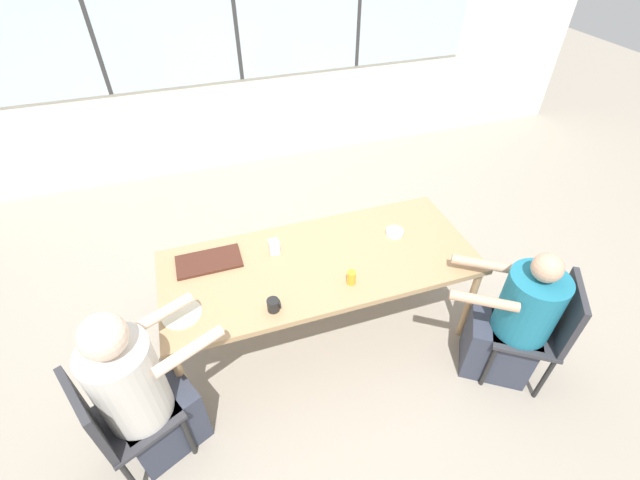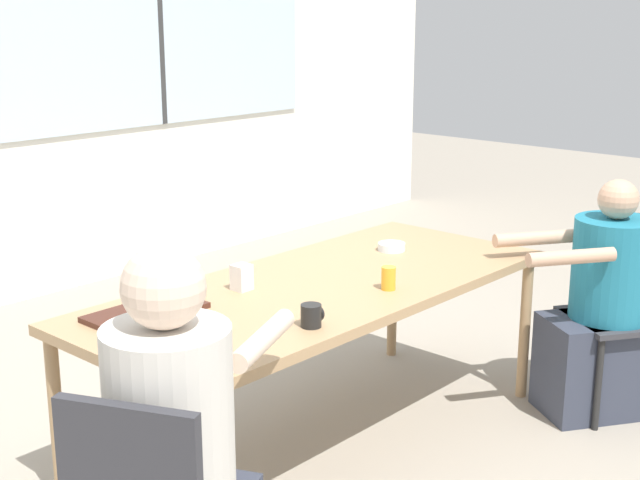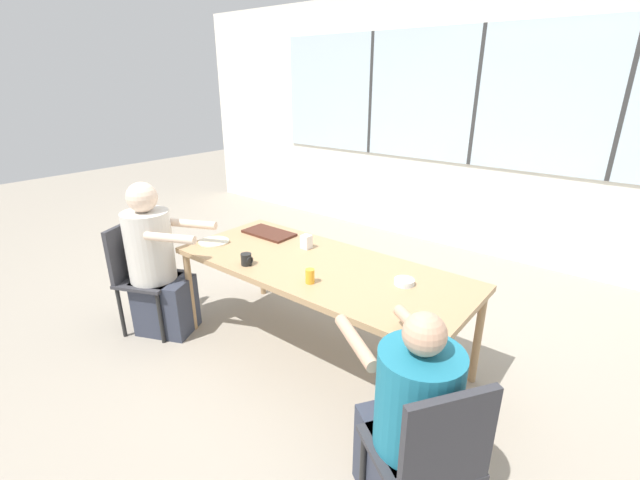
% 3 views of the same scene
% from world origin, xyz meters
% --- Properties ---
extents(ground_plane, '(16.00, 16.00, 0.00)m').
position_xyz_m(ground_plane, '(0.00, 0.00, 0.00)').
color(ground_plane, gray).
extents(dining_table, '(2.08, 0.87, 0.70)m').
position_xyz_m(dining_table, '(0.00, 0.00, 0.65)').
color(dining_table, tan).
rests_on(dining_table, ground_plane).
extents(chair_for_man_blue_shirt, '(0.55, 0.55, 0.87)m').
position_xyz_m(chair_for_man_blue_shirt, '(1.21, -0.81, 0.52)').
color(chair_for_man_blue_shirt, '#333338').
rests_on(chair_for_man_blue_shirt, ground_plane).
extents(person_woman_green_shirt, '(0.70, 0.56, 1.20)m').
position_xyz_m(person_woman_green_shirt, '(-1.17, -0.53, 0.54)').
color(person_woman_green_shirt, '#333847').
rests_on(person_woman_green_shirt, ground_plane).
extents(person_man_blue_shirt, '(0.71, 0.64, 1.07)m').
position_xyz_m(person_man_blue_shirt, '(1.06, -0.71, 0.47)').
color(person_man_blue_shirt, '#333847').
rests_on(person_man_blue_shirt, ground_plane).
extents(food_tray_dark, '(0.42, 0.22, 0.02)m').
position_xyz_m(food_tray_dark, '(-0.70, 0.21, 0.71)').
color(food_tray_dark, '#472319').
rests_on(food_tray_dark, dining_table).
extents(coffee_mug, '(0.08, 0.07, 0.08)m').
position_xyz_m(coffee_mug, '(-0.39, -0.31, 0.74)').
color(coffee_mug, black).
rests_on(coffee_mug, dining_table).
extents(juice_glass, '(0.06, 0.06, 0.09)m').
position_xyz_m(juice_glass, '(0.12, -0.25, 0.75)').
color(juice_glass, gold).
rests_on(juice_glass, dining_table).
extents(milk_carton_small, '(0.07, 0.07, 0.10)m').
position_xyz_m(milk_carton_small, '(-0.27, 0.17, 0.76)').
color(milk_carton_small, silver).
rests_on(milk_carton_small, dining_table).
extents(bowl_white_shallow, '(0.12, 0.12, 0.03)m').
position_xyz_m(bowl_white_shallow, '(0.59, 0.09, 0.72)').
color(bowl_white_shallow, silver).
rests_on(bowl_white_shallow, dining_table).
extents(plate_tortillas, '(0.23, 0.23, 0.01)m').
position_xyz_m(plate_tortillas, '(-0.91, -0.18, 0.71)').
color(plate_tortillas, beige).
rests_on(plate_tortillas, dining_table).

